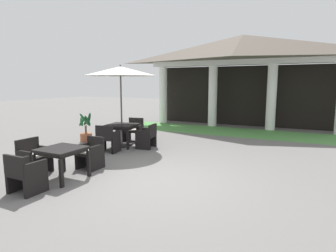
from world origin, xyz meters
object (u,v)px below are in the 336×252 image
patio_table_mid_left (62,152)px  patio_chair_mid_left_north (91,153)px  patio_chair_near_foreground_south (108,139)px  potted_palm_left_edge (86,132)px  patio_table_near_foreground (122,127)px  patio_chair_near_foreground_east (147,136)px  patio_chair_near_foreground_north (134,131)px  patio_umbrella_near_foreground (120,72)px  patio_chair_mid_left_west (34,157)px  patio_chair_mid_left_south (25,174)px

patio_table_mid_left → patio_chair_mid_left_north: patio_chair_mid_left_north is taller
patio_chair_near_foreground_south → potted_palm_left_edge: size_ratio=0.79×
patio_table_near_foreground → patio_chair_near_foreground_east: (0.93, 0.12, -0.26)m
patio_chair_near_foreground_north → patio_chair_mid_left_north: (0.92, -3.42, -0.01)m
patio_table_near_foreground → patio_umbrella_near_foreground: patio_umbrella_near_foreground is taller
patio_chair_near_foreground_north → patio_chair_mid_left_west: patio_chair_near_foreground_north is taller
patio_umbrella_near_foreground → patio_chair_near_foreground_south: bearing=-82.4°
patio_chair_near_foreground_north → potted_palm_left_edge: 1.77m
patio_chair_mid_left_west → patio_chair_mid_left_north: size_ratio=1.06×
patio_umbrella_near_foreground → patio_table_mid_left: size_ratio=3.08×
patio_chair_mid_left_south → patio_chair_mid_left_north: bearing=90.0°
patio_chair_near_foreground_north → patio_chair_near_foreground_south: size_ratio=0.98×
patio_umbrella_near_foreground → patio_table_mid_left: (0.79, -3.42, -1.90)m
patio_chair_near_foreground_north → potted_palm_left_edge: size_ratio=0.77×
patio_chair_mid_left_south → patio_chair_mid_left_north: size_ratio=1.02×
patio_chair_near_foreground_north → patio_chair_near_foreground_east: bearing=134.9°
patio_table_near_foreground → patio_chair_near_foreground_east: size_ratio=1.32×
patio_chair_near_foreground_north → patio_chair_near_foreground_east: (1.05, -0.81, 0.00)m
patio_chair_mid_left_south → patio_chair_mid_left_north: patio_chair_mid_left_south is taller
patio_table_near_foreground → patio_chair_near_foreground_north: 0.98m
patio_chair_near_foreground_east → patio_table_mid_left: patio_chair_near_foreground_east is taller
patio_table_near_foreground → patio_table_mid_left: 3.51m
patio_chair_mid_left_west → potted_palm_left_edge: bearing=-155.9°
patio_table_near_foreground → patio_chair_near_foreground_east: patio_chair_near_foreground_east is taller
patio_chair_near_foreground_south → patio_chair_mid_left_north: size_ratio=1.10×
patio_chair_mid_left_north → potted_palm_left_edge: (-2.45, 2.54, -0.01)m
patio_table_mid_left → potted_palm_left_edge: bearing=125.2°
potted_palm_left_edge → patio_chair_mid_left_north: bearing=-46.0°
patio_chair_near_foreground_east → patio_table_mid_left: size_ratio=0.90×
patio_chair_near_foreground_east → patio_table_mid_left: (-0.14, -3.54, 0.22)m
patio_chair_near_foreground_east → patio_chair_mid_left_west: bearing=155.5°
patio_table_near_foreground → patio_chair_near_foreground_south: 0.96m
patio_chair_near_foreground_east → patio_chair_mid_left_south: size_ratio=1.01×
patio_table_near_foreground → patio_chair_mid_left_south: patio_chair_mid_left_south is taller
patio_chair_mid_left_west → patio_chair_mid_left_south: bearing=45.1°
patio_table_near_foreground → patio_chair_mid_left_south: 4.43m
patio_chair_near_foreground_north → potted_palm_left_edge: bearing=22.4°
patio_umbrella_near_foreground → patio_table_mid_left: bearing=-77.0°
patio_umbrella_near_foreground → patio_table_mid_left: 3.99m
patio_chair_near_foreground_east → potted_palm_left_edge: potted_palm_left_edge is taller
patio_chair_near_foreground_north → patio_chair_near_foreground_east: size_ratio=1.05×
patio_chair_near_foreground_east → patio_chair_mid_left_south: patio_chair_near_foreground_east is taller
potted_palm_left_edge → patio_table_near_foreground: bearing=-1.6°
patio_umbrella_near_foreground → patio_chair_mid_left_west: patio_umbrella_near_foreground is taller
patio_umbrella_near_foreground → patio_chair_near_foreground_north: (-0.12, 0.93, -2.13)m
patio_chair_near_foreground_south → patio_umbrella_near_foreground: bearing=90.0°
patio_table_near_foreground → patio_chair_near_foreground_north: bearing=97.6°
patio_umbrella_near_foreground → patio_chair_near_foreground_east: patio_umbrella_near_foreground is taller
patio_chair_near_foreground_east → patio_chair_near_foreground_south: (-0.80, -1.05, 0.03)m
patio_chair_near_foreground_north → patio_table_near_foreground: bearing=90.0°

